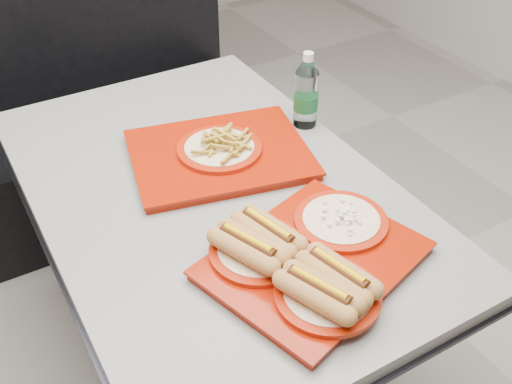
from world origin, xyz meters
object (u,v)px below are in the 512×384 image
booth_bench (101,118)px  tray_far (220,151)px  diner_table (213,230)px  water_bottle (306,94)px  tray_near (307,257)px

booth_bench → tray_far: (0.08, -0.99, 0.38)m
diner_table → booth_bench: size_ratio=1.05×
tray_far → water_bottle: 0.33m
diner_table → tray_far: bearing=50.7°
diner_table → booth_bench: booth_bench is taller
tray_near → tray_far: tray_near is taller
diner_table → water_bottle: (0.40, 0.14, 0.27)m
tray_near → tray_far: bearing=86.2°
diner_table → tray_near: tray_near is taller
tray_near → tray_far: size_ratio=0.98×
tray_near → water_bottle: 0.65m
booth_bench → tray_far: bearing=-85.3°
diner_table → water_bottle: 0.50m
diner_table → water_bottle: size_ratio=5.86×
tray_far → tray_near: bearing=-93.8°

